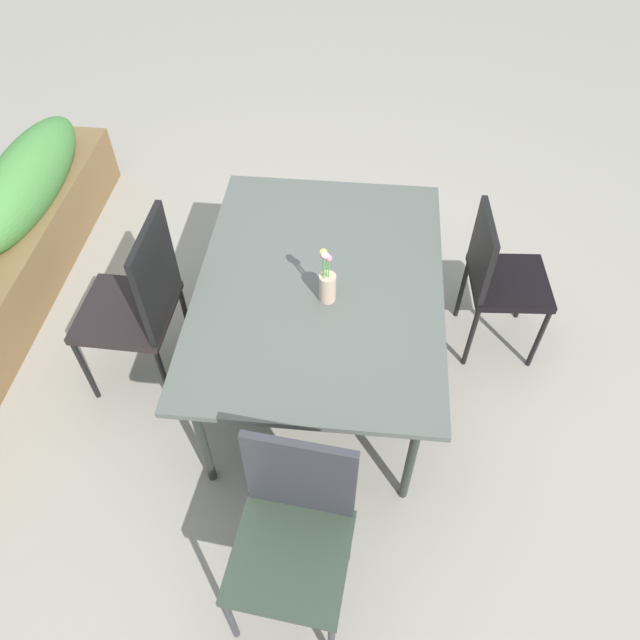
{
  "coord_description": "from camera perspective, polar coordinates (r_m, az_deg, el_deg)",
  "views": [
    {
      "loc": [
        -2.02,
        -0.21,
        2.76
      ],
      "look_at": [
        -0.05,
        -0.02,
        0.46
      ],
      "focal_mm": 33.81,
      "sensor_mm": 36.0,
      "label": 1
    }
  ],
  "objects": [
    {
      "name": "ground_plane",
      "position": [
        3.42,
        -0.34,
        -4.46
      ],
      "size": [
        12.0,
        12.0,
        0.0
      ],
      "primitive_type": "plane",
      "color": "gray"
    },
    {
      "name": "chair_near_right",
      "position": [
        3.3,
        16.53,
        4.09
      ],
      "size": [
        0.43,
        0.43,
        0.89
      ],
      "rotation": [
        0.0,
        0.0,
        3.21
      ],
      "color": "black",
      "rests_on": "ground"
    },
    {
      "name": "flower_vase",
      "position": [
        2.68,
        0.67,
        3.52
      ],
      "size": [
        0.08,
        0.08,
        0.3
      ],
      "color": "tan",
      "rests_on": "dining_table"
    },
    {
      "name": "chair_end_left",
      "position": [
        2.39,
        -2.46,
        -19.04
      ],
      "size": [
        0.48,
        0.48,
        0.96
      ],
      "rotation": [
        0.0,
        0.0,
        1.47
      ],
      "color": "#2C3A2C",
      "rests_on": "ground"
    },
    {
      "name": "dining_table",
      "position": [
        2.86,
        -0.0,
        3.02
      ],
      "size": [
        1.56,
        1.15,
        0.74
      ],
      "color": "#4C514C",
      "rests_on": "ground"
    },
    {
      "name": "chair_far_side",
      "position": [
        3.09,
        -16.71,
        1.79
      ],
      "size": [
        0.47,
        0.47,
        1.04
      ],
      "rotation": [
        0.0,
        0.0,
        -0.03
      ],
      "color": "black",
      "rests_on": "ground"
    }
  ]
}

